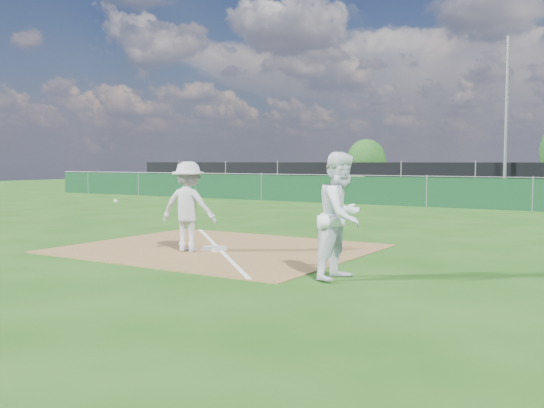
{
  "coord_description": "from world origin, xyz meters",
  "views": [
    {
      "loc": [
        7.67,
        -9.13,
        1.84
      ],
      "look_at": [
        1.34,
        1.0,
        1.0
      ],
      "focal_mm": 40.0,
      "sensor_mm": 36.0,
      "label": 1
    }
  ],
  "objects": [
    {
      "name": "car_left",
      "position": [
        -5.83,
        28.29,
        0.76
      ],
      "size": [
        4.71,
        2.99,
        1.49
      ],
      "primitive_type": "imported",
      "rotation": [
        0.0,
        0.0,
        1.87
      ],
      "color": "#B7B9BF",
      "rests_on": "parking_lot"
    },
    {
      "name": "green_fence",
      "position": [
        0.0,
        15.0,
        0.6
      ],
      "size": [
        44.0,
        0.05,
        1.2
      ],
      "primitive_type": "cube",
      "color": "#0E361B",
      "rests_on": "ground"
    },
    {
      "name": "parking_lot",
      "position": [
        0.0,
        28.0,
        0.01
      ],
      "size": [
        46.0,
        9.0,
        0.01
      ],
      "primitive_type": "cube",
      "color": "black",
      "rests_on": "ground"
    },
    {
      "name": "runner",
      "position": [
        3.62,
        -0.6,
        0.99
      ],
      "size": [
        0.81,
        1.01,
        1.99
      ],
      "primitive_type": "imported",
      "rotation": [
        0.0,
        0.0,
        1.51
      ],
      "color": "white",
      "rests_on": "ground"
    },
    {
      "name": "play_at_first",
      "position": [
        -0.24,
        0.33,
        0.93
      ],
      "size": [
        2.58,
        0.94,
        1.82
      ],
      "color": "silver",
      "rests_on": "infield_dirt"
    },
    {
      "name": "ground",
      "position": [
        0.0,
        10.0,
        0.0
      ],
      "size": [
        90.0,
        90.0,
        0.0
      ],
      "primitive_type": "plane",
      "color": "#1C4A0F",
      "rests_on": "ground"
    },
    {
      "name": "infield_dirt",
      "position": [
        0.0,
        1.0,
        0.01
      ],
      "size": [
        6.0,
        5.0,
        0.02
      ],
      "primitive_type": "cube",
      "color": "brown",
      "rests_on": "ground"
    },
    {
      "name": "foul_line",
      "position": [
        0.0,
        1.0,
        0.03
      ],
      "size": [
        5.01,
        5.01,
        0.01
      ],
      "primitive_type": "cube",
      "rotation": [
        0.0,
        0.0,
        0.79
      ],
      "color": "white",
      "rests_on": "infield_dirt"
    },
    {
      "name": "dirt_mound",
      "position": [
        -5.0,
        18.5,
        0.58
      ],
      "size": [
        3.38,
        2.6,
        1.17
      ],
      "primitive_type": "ellipsoid",
      "color": "olive",
      "rests_on": "ground"
    },
    {
      "name": "first_base",
      "position": [
        0.14,
        0.68,
        0.06
      ],
      "size": [
        0.38,
        0.38,
        0.08
      ],
      "primitive_type": "cube",
      "rotation": [
        0.0,
        0.0,
        -0.0
      ],
      "color": "silver",
      "rests_on": "infield_dirt"
    },
    {
      "name": "tree_left",
      "position": [
        -10.45,
        33.21,
        1.82
      ],
      "size": [
        2.98,
        2.98,
        3.54
      ],
      "color": "#382316",
      "rests_on": "ground"
    },
    {
      "name": "car_mid",
      "position": [
        -0.75,
        27.3,
        0.71
      ],
      "size": [
        4.23,
        1.5,
        1.39
      ],
      "primitive_type": "imported",
      "rotation": [
        0.0,
        0.0,
        1.56
      ],
      "color": "black",
      "rests_on": "parking_lot"
    },
    {
      "name": "light_pole",
      "position": [
        1.5,
        22.7,
        4.0
      ],
      "size": [
        0.16,
        0.16,
        8.0
      ],
      "primitive_type": "cylinder",
      "color": "slate",
      "rests_on": "ground"
    },
    {
      "name": "black_fence",
      "position": [
        0.0,
        23.0,
        0.9
      ],
      "size": [
        46.0,
        0.04,
        1.8
      ],
      "primitive_type": "cube",
      "color": "black",
      "rests_on": "ground"
    }
  ]
}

